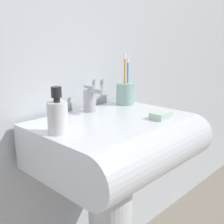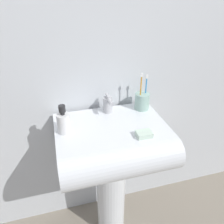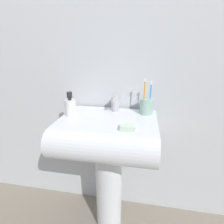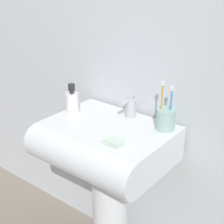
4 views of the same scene
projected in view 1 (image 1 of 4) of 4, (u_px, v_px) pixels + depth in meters
name	position (u px, v px, depth m)	size (l,w,h in m)	color
wall_back	(67.00, 21.00, 1.11)	(5.00, 0.05, 2.40)	silver
sink_basin	(121.00, 143.00, 1.02)	(0.57, 0.46, 0.16)	white
faucet	(91.00, 99.00, 1.12)	(0.05, 0.11, 0.11)	#B7B7BC
toothbrush_cup	(125.00, 93.00, 1.26)	(0.08, 0.08, 0.22)	#99BFB2
soap_bottle	(58.00, 116.00, 0.86)	(0.06, 0.06, 0.15)	white
bar_soap	(161.00, 115.00, 1.03)	(0.07, 0.05, 0.02)	silver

